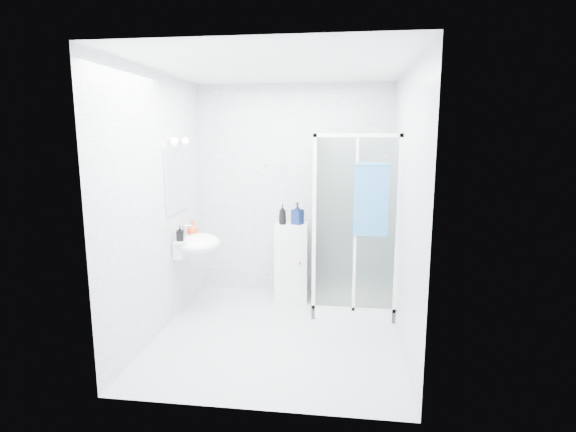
# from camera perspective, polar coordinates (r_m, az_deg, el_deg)

# --- Properties ---
(room) EXTENTS (2.40, 2.60, 2.60)m
(room) POSITION_cam_1_polar(r_m,az_deg,el_deg) (4.32, -1.26, 1.16)
(room) COLOR silver
(room) RESTS_ON ground
(shower_enclosure) EXTENTS (0.90, 0.95, 2.00)m
(shower_enclosure) POSITION_cam_1_polar(r_m,az_deg,el_deg) (5.21, 7.42, -6.97)
(shower_enclosure) COLOR white
(shower_enclosure) RESTS_ON ground
(wall_basin) EXTENTS (0.46, 0.56, 0.35)m
(wall_basin) POSITION_cam_1_polar(r_m,az_deg,el_deg) (5.09, -11.52, -3.46)
(wall_basin) COLOR white
(wall_basin) RESTS_ON ground
(mirror) EXTENTS (0.02, 0.60, 0.70)m
(mirror) POSITION_cam_1_polar(r_m,az_deg,el_deg) (5.04, -13.95, 4.44)
(mirror) COLOR white
(mirror) RESTS_ON room
(vanity_lights) EXTENTS (0.10, 0.40, 0.08)m
(vanity_lights) POSITION_cam_1_polar(r_m,az_deg,el_deg) (5.00, -13.62, 9.24)
(vanity_lights) COLOR silver
(vanity_lights) RESTS_ON room
(wall_hooks) EXTENTS (0.23, 0.06, 0.03)m
(wall_hooks) POSITION_cam_1_polar(r_m,az_deg,el_deg) (5.56, -1.86, 6.48)
(wall_hooks) COLOR silver
(wall_hooks) RESTS_ON room
(storage_cabinet) EXTENTS (0.41, 0.42, 0.94)m
(storage_cabinet) POSITION_cam_1_polar(r_m,az_deg,el_deg) (5.47, 0.45, -5.82)
(storage_cabinet) COLOR white
(storage_cabinet) RESTS_ON ground
(hand_towel) EXTENTS (0.35, 0.05, 0.76)m
(hand_towel) POSITION_cam_1_polar(r_m,az_deg,el_deg) (4.63, 10.50, 2.28)
(hand_towel) COLOR teal
(hand_towel) RESTS_ON shower_enclosure
(shampoo_bottle_a) EXTENTS (0.10, 0.11, 0.24)m
(shampoo_bottle_a) POSITION_cam_1_polar(r_m,az_deg,el_deg) (5.31, -0.70, 0.20)
(shampoo_bottle_a) COLOR black
(shampoo_bottle_a) RESTS_ON storage_cabinet
(shampoo_bottle_b) EXTENTS (0.16, 0.16, 0.26)m
(shampoo_bottle_b) POSITION_cam_1_polar(r_m,az_deg,el_deg) (5.32, 1.21, 0.33)
(shampoo_bottle_b) COLOR #0B1746
(shampoo_bottle_b) RESTS_ON storage_cabinet
(soap_dispenser_orange) EXTENTS (0.14, 0.14, 0.17)m
(soap_dispenser_orange) POSITION_cam_1_polar(r_m,az_deg,el_deg) (5.19, -12.03, -1.50)
(soap_dispenser_orange) COLOR red
(soap_dispenser_orange) RESTS_ON wall_basin
(soap_dispenser_black) EXTENTS (0.09, 0.09, 0.17)m
(soap_dispenser_black) POSITION_cam_1_polar(r_m,az_deg,el_deg) (4.95, -13.54, -2.14)
(soap_dispenser_black) COLOR black
(soap_dispenser_black) RESTS_ON wall_basin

